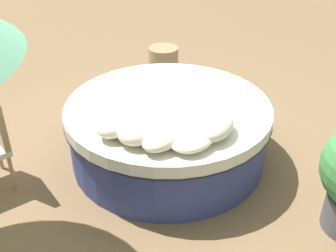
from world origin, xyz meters
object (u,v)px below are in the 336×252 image
object	(u,v)px
round_bed	(168,131)
throw_pillow_0	(117,123)
throw_pillow_1	(138,131)
throw_pillow_2	(164,135)
throw_pillow_3	(191,137)
throw_pillow_4	(212,126)
side_table	(163,62)

from	to	relation	value
round_bed	throw_pillow_0	size ratio (longest dim) A/B	4.81
round_bed	throw_pillow_1	distance (m)	0.85
round_bed	throw_pillow_2	world-z (taller)	throw_pillow_2
throw_pillow_3	throw_pillow_2	bearing A→B (deg)	-64.95
throw_pillow_4	throw_pillow_2	bearing A→B (deg)	-44.67
side_table	throw_pillow_4	bearing A→B (deg)	38.16
round_bed	throw_pillow_2	size ratio (longest dim) A/B	3.96
throw_pillow_4	throw_pillow_0	bearing A→B (deg)	-63.54
throw_pillow_1	throw_pillow_3	size ratio (longest dim) A/B	0.83
throw_pillow_0	throw_pillow_3	xyz separation A→B (m)	(-0.17, 0.68, -0.03)
throw_pillow_0	throw_pillow_1	distance (m)	0.24
throw_pillow_1	throw_pillow_2	size ratio (longest dim) A/B	0.76
throw_pillow_2	throw_pillow_3	bearing A→B (deg)	115.05
round_bed	throw_pillow_3	distance (m)	0.87
throw_pillow_2	throw_pillow_3	size ratio (longest dim) A/B	1.09
throw_pillow_2	throw_pillow_0	bearing A→B (deg)	-82.16
throw_pillow_0	side_table	distance (m)	2.84
throw_pillow_3	side_table	world-z (taller)	throw_pillow_3
throw_pillow_0	throw_pillow_1	bearing A→B (deg)	87.64
throw_pillow_4	side_table	world-z (taller)	throw_pillow_4
throw_pillow_1	throw_pillow_4	world-z (taller)	throw_pillow_1
throw_pillow_0	side_table	xyz separation A→B (m)	(-2.61, -0.96, -0.55)
round_bed	throw_pillow_3	world-z (taller)	throw_pillow_3
throw_pillow_1	side_table	xyz separation A→B (m)	(-2.62, -1.20, -0.55)
throw_pillow_2	throw_pillow_4	world-z (taller)	throw_pillow_4
throw_pillow_0	throw_pillow_3	size ratio (longest dim) A/B	0.90
throw_pillow_1	throw_pillow_2	bearing A→B (deg)	108.08
throw_pillow_3	throw_pillow_4	size ratio (longest dim) A/B	0.98
throw_pillow_0	side_table	size ratio (longest dim) A/B	0.98
round_bed	throw_pillow_0	distance (m)	0.85
throw_pillow_1	side_table	bearing A→B (deg)	-155.45
throw_pillow_1	throw_pillow_4	xyz separation A→B (m)	(-0.40, 0.55, -0.00)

